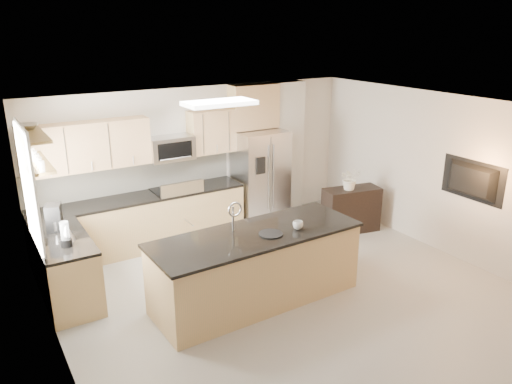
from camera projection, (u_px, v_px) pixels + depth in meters
floor at (304, 306)px, 6.75m from camera, size 6.50×6.50×0.00m
ceiling at (311, 114)px, 5.92m from camera, size 6.00×6.50×0.02m
wall_back at (199, 160)px, 8.97m from camera, size 6.00×0.02×2.60m
wall_left at (61, 275)px, 4.86m from camera, size 0.02×6.50×2.60m
wall_right at (461, 180)px, 7.81m from camera, size 0.02×6.50×2.60m
back_counter at (142, 221)px, 8.37m from camera, size 3.55×0.66×1.44m
left_counter at (66, 268)px, 6.78m from camera, size 0.66×1.50×0.92m
range at (177, 215)px, 8.67m from camera, size 0.76×0.64×1.14m
upper_cabinets at (128, 141)px, 8.02m from camera, size 3.50×0.33×0.75m
microwave at (171, 148)px, 8.40m from camera, size 0.76×0.40×0.40m
refrigerator at (260, 178)px, 9.31m from camera, size 0.92×0.78×1.78m
partition_column at (287, 149)px, 9.74m from camera, size 0.60×0.30×2.60m
window at (29, 189)px, 6.25m from camera, size 0.04×1.15×1.65m
shelf_lower at (35, 163)px, 6.30m from camera, size 0.30×1.20×0.04m
shelf_upper at (31, 134)px, 6.18m from camera, size 0.30×1.20×0.04m
ceiling_fixture at (219, 103)px, 7.03m from camera, size 1.00×0.50×0.06m
island at (256, 267)px, 6.74m from camera, size 2.91×1.12×1.42m
credenza at (351, 210)px, 9.08m from camera, size 1.08×0.62×0.82m
cup at (298, 225)px, 6.70m from camera, size 0.18×0.18×0.11m
platter at (271, 234)px, 6.54m from camera, size 0.37×0.37×0.02m
blender at (65, 236)px, 6.33m from camera, size 0.14×0.14×0.33m
kettle at (67, 232)px, 6.52m from camera, size 0.20×0.20×0.26m
coffee_maker at (54, 218)px, 6.81m from camera, size 0.26×0.29×0.37m
bowl at (27, 126)px, 6.38m from camera, size 0.43×0.43×0.09m
flower_vase at (351, 173)px, 8.80m from camera, size 0.67×0.61×0.62m
television at (469, 181)px, 7.59m from camera, size 0.14×1.08×0.62m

